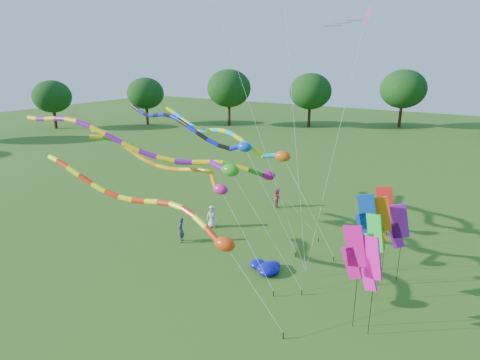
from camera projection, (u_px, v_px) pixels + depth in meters
The scene contains 20 objects.
ground at pixel (226, 299), 19.59m from camera, with size 160.00×160.00×0.00m, color #215316.
tree_ring at pixel (258, 203), 16.62m from camera, with size 116.88×120.74×9.66m.
tube_kite_red at pixel (152, 206), 19.80m from camera, with size 15.08×1.28×6.50m.
tube_kite_orange at pixel (165, 163), 23.03m from camera, with size 14.70×2.12×7.45m.
tube_kite_purple at pixel (139, 145), 21.52m from camera, with size 17.60×2.33×8.75m.
tube_kite_blue at pixel (194, 130), 26.69m from camera, with size 15.16×2.79×8.27m.
tube_kite_cyan at pixel (233, 138), 26.13m from camera, with size 14.30×2.80×8.22m.
tube_kite_green at pixel (201, 162), 25.27m from camera, with size 13.40×5.88×7.14m.
delta_kite_high_c at pixel (366, 17), 21.61m from camera, with size 3.00×6.02×14.28m.
banner_pole_red at pixel (384, 208), 21.28m from camera, with size 1.16×0.13×4.91m.
banner_pole_violet at pixel (398, 227), 20.27m from camera, with size 1.12×0.48×4.38m.
banner_pole_orange at pixel (380, 220), 19.78m from camera, with size 1.12×0.48×4.89m.
banner_pole_green at pixel (374, 238), 18.84m from camera, with size 1.09×0.54×4.42m.
banner_pole_magenta_b at pixel (370, 264), 16.34m from camera, with size 1.12×0.48×4.51m.
banner_pole_magenta_a at pixel (354, 253), 16.69m from camera, with size 1.16×0.14×4.79m.
banner_pole_blue_a at pixel (366, 217), 19.76m from camera, with size 1.16×0.25×5.02m.
blue_nylon_heap at pixel (266, 266), 22.16m from camera, with size 1.79×1.76×0.57m.
person_a at pixel (212, 216), 27.70m from camera, with size 0.77×0.50×1.57m, color silver.
person_b at pixel (181, 230), 25.44m from camera, with size 0.60×0.39×1.63m, color #39424F.
person_c at pixel (278, 198), 31.48m from camera, with size 0.75×0.58×1.54m, color maroon.
Camera 1 is at (9.51, -14.13, 11.32)m, focal length 30.00 mm.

